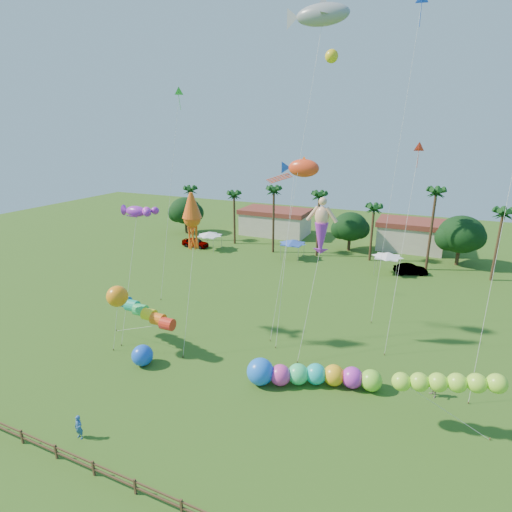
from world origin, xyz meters
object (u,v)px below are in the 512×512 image
at_px(spectator_b, 434,387).
at_px(caterpillar_inflatable, 308,375).
at_px(spectator_a, 79,427).
at_px(blue_ball, 142,355).
at_px(car_a, 195,242).
at_px(car_b, 411,269).

height_order(spectator_b, caterpillar_inflatable, caterpillar_inflatable).
height_order(spectator_a, blue_ball, blue_ball).
height_order(car_a, spectator_a, spectator_a).
distance_m(car_a, blue_ball, 35.52).
bearing_deg(car_a, spectator_b, -123.40).
bearing_deg(spectator_b, car_b, 150.98).
distance_m(car_b, blue_ball, 37.86).
relative_size(car_b, spectator_b, 2.80).
distance_m(caterpillar_inflatable, blue_ball, 13.87).
height_order(spectator_a, spectator_b, spectator_a).
distance_m(car_a, spectator_a, 43.93).
xyz_separation_m(car_b, spectator_a, (-17.16, -41.17, 0.10)).
bearing_deg(blue_ball, spectator_b, 13.66).
xyz_separation_m(spectator_a, caterpillar_inflatable, (11.72, 11.42, 0.06)).
distance_m(car_b, spectator_a, 44.60).
bearing_deg(caterpillar_inflatable, blue_ball, 173.07).
bearing_deg(blue_ball, caterpillar_inflatable, 12.59).
height_order(car_b, spectator_a, spectator_a).
xyz_separation_m(car_a, spectator_a, (17.03, -40.50, 0.03)).
height_order(caterpillar_inflatable, blue_ball, caterpillar_inflatable).
relative_size(car_a, blue_ball, 2.62).
relative_size(car_a, car_b, 1.07).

